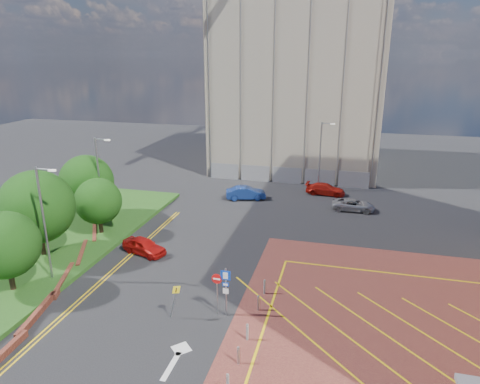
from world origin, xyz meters
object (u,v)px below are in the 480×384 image
at_px(sign_cluster, 222,287).
at_px(car_red_back, 325,189).
at_px(lamp_back, 321,154).
at_px(lamp_left_near, 45,220).
at_px(car_red_left, 144,246).
at_px(tree_c, 98,201).
at_px(warning_sign, 175,298).
at_px(car_blue_back, 246,193).
at_px(car_silver_back, 353,205).
at_px(tree_a, 5,245).
at_px(tree_b, 37,207).
at_px(lamp_left_far, 100,178).
at_px(tree_d, 87,182).

distance_m(sign_cluster, car_red_back, 26.04).
height_order(lamp_back, car_red_back, lamp_back).
relative_size(lamp_left_near, car_red_left, 2.09).
xyz_separation_m(tree_c, warning_sign, (11.14, -10.07, -1.76)).
xyz_separation_m(lamp_back, car_red_back, (0.83, -1.42, -3.72)).
relative_size(tree_c, car_red_back, 1.12).
height_order(car_blue_back, car_red_back, car_blue_back).
relative_size(car_red_back, car_silver_back, 1.02).
relative_size(tree_c, warning_sign, 2.18).
bearing_deg(tree_a, warning_sign, -0.33).
height_order(tree_b, warning_sign, tree_b).
distance_m(lamp_left_near, lamp_left_far, 10.20).
xyz_separation_m(tree_c, car_blue_back, (10.03, 12.75, -2.48)).
height_order(tree_d, car_red_left, tree_d).
bearing_deg(car_silver_back, tree_c, 118.64).
xyz_separation_m(tree_a, tree_d, (-2.50, 13.00, 0.37)).
bearing_deg(car_silver_back, car_red_back, 33.41).
bearing_deg(lamp_left_far, sign_cluster, -36.82).
height_order(tree_c, car_silver_back, tree_c).
height_order(tree_c, car_blue_back, tree_c).
relative_size(lamp_left_far, lamp_back, 1.00).
bearing_deg(tree_d, tree_c, -45.00).
bearing_deg(warning_sign, car_silver_back, 64.82).
bearing_deg(tree_c, car_blue_back, 51.81).
xyz_separation_m(tree_d, lamp_left_near, (4.08, -11.00, 0.79)).
bearing_deg(tree_b, tree_d, 97.13).
xyz_separation_m(tree_c, tree_d, (-3.00, 3.00, 0.68)).
height_order(tree_a, tree_d, tree_d).
height_order(lamp_left_near, car_silver_back, lamp_left_near).
relative_size(tree_b, lamp_left_near, 0.84).
xyz_separation_m(tree_a, lamp_left_far, (-0.42, 12.00, 1.16)).
xyz_separation_m(tree_b, lamp_back, (19.58, 23.00, 0.12)).
xyz_separation_m(lamp_left_far, warning_sign, (12.06, -12.07, -3.23)).
xyz_separation_m(tree_a, tree_c, (0.50, 10.00, -0.31)).
xyz_separation_m(tree_c, lamp_left_near, (1.08, -8.00, 1.47)).
relative_size(tree_c, lamp_left_near, 0.61).
bearing_deg(lamp_left_near, car_red_left, 52.94).
distance_m(tree_c, car_blue_back, 16.41).
bearing_deg(car_red_back, tree_d, 126.76).
bearing_deg(car_red_left, sign_cluster, -109.53).
xyz_separation_m(tree_d, car_red_left, (8.31, -5.40, -3.22)).
bearing_deg(lamp_left_far, car_blue_back, 44.47).
height_order(sign_cluster, car_red_left, sign_cluster).
xyz_separation_m(tree_a, car_silver_back, (22.00, 21.98, -2.91)).
relative_size(tree_a, tree_c, 1.10).
xyz_separation_m(warning_sign, car_blue_back, (-1.10, 22.82, -0.71)).
distance_m(tree_d, car_red_left, 10.42).
height_order(tree_b, lamp_left_far, lamp_left_far).
bearing_deg(car_silver_back, tree_a, 134.48).
xyz_separation_m(tree_d, lamp_left_far, (2.08, -1.00, 0.79)).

